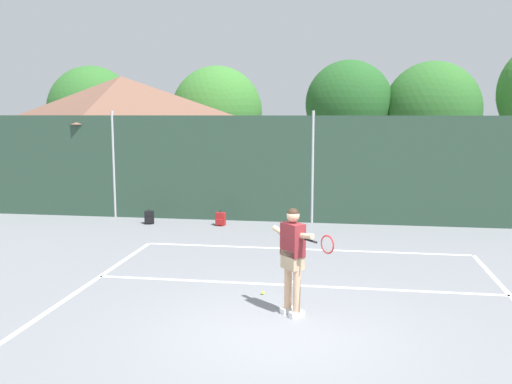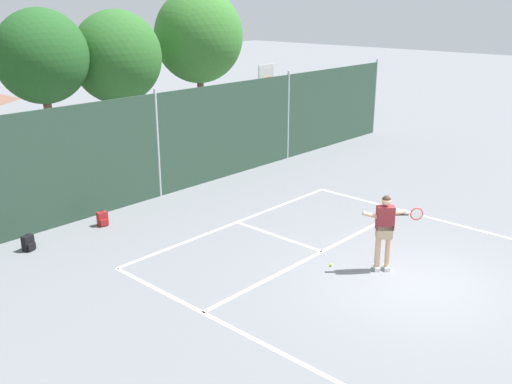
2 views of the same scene
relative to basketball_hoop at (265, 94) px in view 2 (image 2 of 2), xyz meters
The scene contains 9 objects.
ground_plane 13.24m from the basketball_hoop, 123.62° to the right, with size 120.00×120.00×0.00m, color slate.
court_markings 12.71m from the basketball_hoop, 125.26° to the right, with size 8.30×11.10×0.01m.
chainlink_fence 7.48m from the basketball_hoop, 165.58° to the right, with size 26.09×0.09×3.49m.
basketball_hoop is the anchor object (origin of this frame).
treeline_backdrop 9.91m from the basketball_hoop, 132.61° to the left, with size 26.11×4.40×6.74m.
tennis_player 12.35m from the basketball_hoop, 125.23° to the right, with size 1.10×1.01×1.85m.
tennis_ball 12.12m from the basketball_hoop, 130.61° to the right, with size 0.07×0.07×0.07m, color #CCE033.
backpack_black 12.71m from the basketball_hoop, 167.05° to the right, with size 0.31×0.29×0.46m.
backpack_red 10.55m from the basketball_hoop, 164.70° to the right, with size 0.31×0.28×0.46m.
Camera 2 is at (-11.00, -5.34, 6.05)m, focal length 40.35 mm.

